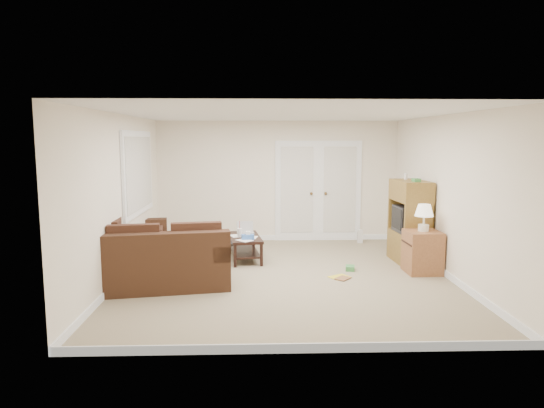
{
  "coord_description": "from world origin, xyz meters",
  "views": [
    {
      "loc": [
        -0.45,
        -7.34,
        2.13
      ],
      "look_at": [
        -0.2,
        0.3,
        1.1
      ],
      "focal_mm": 32.0,
      "sensor_mm": 36.0,
      "label": 1
    }
  ],
  "objects_px": {
    "sectional_sofa": "(148,254)",
    "side_cabinet": "(423,248)",
    "tv_armoire": "(409,221)",
    "coffee_table": "(245,247)"
  },
  "relations": [
    {
      "from": "sectional_sofa",
      "to": "side_cabinet",
      "type": "distance_m",
      "value": 4.34
    },
    {
      "from": "sectional_sofa",
      "to": "tv_armoire",
      "type": "distance_m",
      "value": 4.41
    },
    {
      "from": "coffee_table",
      "to": "side_cabinet",
      "type": "bearing_deg",
      "value": -26.56
    },
    {
      "from": "sectional_sofa",
      "to": "side_cabinet",
      "type": "height_order",
      "value": "side_cabinet"
    },
    {
      "from": "coffee_table",
      "to": "tv_armoire",
      "type": "bearing_deg",
      "value": -13.26
    },
    {
      "from": "coffee_table",
      "to": "tv_armoire",
      "type": "distance_m",
      "value": 2.9
    },
    {
      "from": "side_cabinet",
      "to": "tv_armoire",
      "type": "bearing_deg",
      "value": 88.45
    },
    {
      "from": "sectional_sofa",
      "to": "tv_armoire",
      "type": "height_order",
      "value": "tv_armoire"
    },
    {
      "from": "tv_armoire",
      "to": "side_cabinet",
      "type": "bearing_deg",
      "value": -92.63
    },
    {
      "from": "sectional_sofa",
      "to": "side_cabinet",
      "type": "xyz_separation_m",
      "value": [
        4.34,
        0.01,
        0.06
      ]
    }
  ]
}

